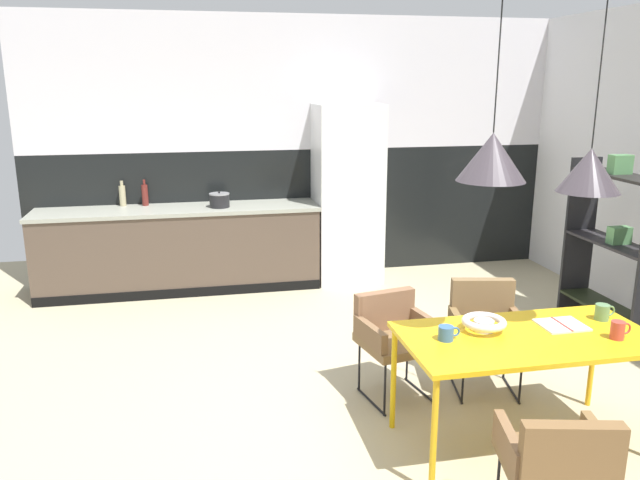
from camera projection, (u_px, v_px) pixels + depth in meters
ground_plane at (400, 429)px, 4.05m from camera, size 9.34×9.34×0.00m
back_wall_splashback_dark at (303, 212)px, 7.22m from camera, size 6.02×0.12×1.44m
back_wall_panel_upper at (302, 83)px, 6.87m from camera, size 6.02×0.12×1.44m
kitchen_counter at (180, 249)px, 6.67m from camera, size 2.95×0.63×0.89m
refrigerator_column at (347, 194)px, 6.90m from camera, size 0.71×0.60×1.95m
dining_table at (527, 343)px, 3.72m from camera, size 1.51×0.77×0.72m
armchair_head_of_table at (393, 329)px, 4.40m from camera, size 0.56×0.55×0.73m
armchair_facing_counter at (559, 458)px, 2.94m from camera, size 0.57×0.56×0.72m
armchair_far_side at (485, 322)px, 4.51m from camera, size 0.56×0.56×0.79m
fruit_bowl at (484, 323)px, 3.77m from camera, size 0.27×0.27×0.08m
open_book at (562, 325)px, 3.85m from camera, size 0.27×0.24×0.02m
mug_glass_clear at (603, 312)px, 3.94m from camera, size 0.13×0.09×0.10m
mug_white_ceramic at (446, 333)px, 3.63m from camera, size 0.13×0.09×0.08m
mug_dark_espresso at (618, 330)px, 3.65m from camera, size 0.13×0.08×0.11m
cooking_pot at (219, 200)px, 6.58m from camera, size 0.21×0.21×0.17m
bottle_spice_small at (145, 195)px, 6.66m from camera, size 0.07×0.07×0.28m
bottle_wine_green at (122, 195)px, 6.64m from camera, size 0.07×0.07×0.27m
open_shelf_unit at (614, 243)px, 5.36m from camera, size 0.30×1.03×1.59m
pendant_lamp_over_table_near at (492, 157)px, 3.41m from camera, size 0.38×0.38×1.18m
pendant_lamp_over_table_far at (589, 170)px, 3.54m from camera, size 0.35×0.35×1.26m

